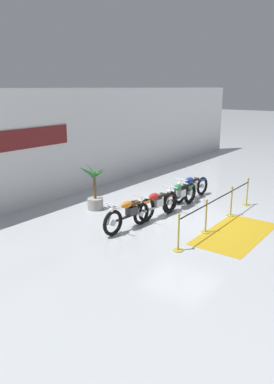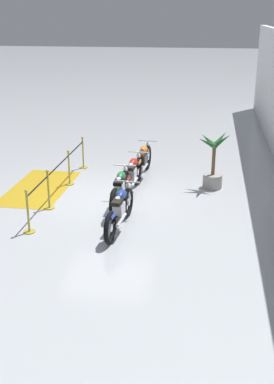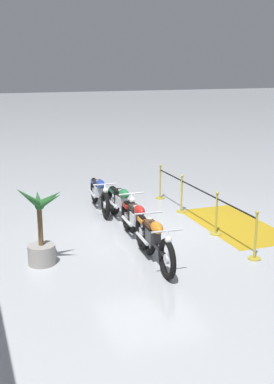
{
  "view_description": "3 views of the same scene",
  "coord_description": "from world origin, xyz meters",
  "px_view_note": "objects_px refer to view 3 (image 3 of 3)",
  "views": [
    {
      "loc": [
        -10.59,
        -5.92,
        4.24
      ],
      "look_at": [
        -0.94,
        1.21,
        0.86
      ],
      "focal_mm": 35.0,
      "sensor_mm": 36.0,
      "label": 1
    },
    {
      "loc": [
        12.14,
        2.68,
        4.8
      ],
      "look_at": [
        0.84,
        0.97,
        0.52
      ],
      "focal_mm": 45.0,
      "sensor_mm": 36.0,
      "label": 2
    },
    {
      "loc": [
        -10.38,
        4.25,
        3.93
      ],
      "look_at": [
        0.38,
        0.22,
        0.87
      ],
      "focal_mm": 45.0,
      "sensor_mm": 36.0,
      "label": 3
    }
  ],
  "objects_px": {
    "motorcycle_blue_3": "(99,194)",
    "stanchion_mid_right": "(181,199)",
    "motorcycle_orange_0": "(154,240)",
    "stanchion_far_right": "(160,187)",
    "motorcycle_red_1": "(137,222)",
    "motorcycle_green_2": "(122,205)",
    "stanchion_far_left": "(221,211)",
    "potted_palm_left_of_row": "(41,234)",
    "floor_banner": "(234,225)",
    "stanchion_mid_left": "(216,220)"
  },
  "relations": [
    {
      "from": "motorcycle_green_2",
      "to": "stanchion_far_right",
      "type": "xyz_separation_m",
      "value": [
        1.78,
        -1.82,
        -0.12
      ]
    },
    {
      "from": "motorcycle_orange_0",
      "to": "stanchion_mid_right",
      "type": "relative_size",
      "value": 2.24
    },
    {
      "from": "motorcycle_orange_0",
      "to": "motorcycle_blue_3",
      "type": "bearing_deg",
      "value": 0.06
    },
    {
      "from": "motorcycle_orange_0",
      "to": "stanchion_far_left",
      "type": "bearing_deg",
      "value": -67.59
    },
    {
      "from": "motorcycle_orange_0",
      "to": "stanchion_mid_left",
      "type": "xyz_separation_m",
      "value": [
        1.06,
        -2.04,
        -0.13
      ]
    },
    {
      "from": "motorcycle_red_1",
      "to": "potted_palm_left_of_row",
      "type": "xyz_separation_m",
      "value": [
        -0.56,
        2.27,
        0.17
      ]
    },
    {
      "from": "motorcycle_orange_0",
      "to": "motorcycle_red_1",
      "type": "height_order",
      "value": "motorcycle_orange_0"
    },
    {
      "from": "motorcycle_orange_0",
      "to": "motorcycle_red_1",
      "type": "xyz_separation_m",
      "value": [
        1.29,
        -0.12,
        -0.02
      ]
    },
    {
      "from": "stanchion_far_left",
      "to": "stanchion_far_right",
      "type": "height_order",
      "value": "same"
    },
    {
      "from": "stanchion_far_left",
      "to": "floor_banner",
      "type": "xyz_separation_m",
      "value": [
        0.66,
        -0.78,
        -0.65
      ]
    },
    {
      "from": "potted_palm_left_of_row",
      "to": "floor_banner",
      "type": "height_order",
      "value": "potted_palm_left_of_row"
    },
    {
      "from": "stanchion_mid_left",
      "to": "floor_banner",
      "type": "distance_m",
      "value": 0.96
    },
    {
      "from": "potted_palm_left_of_row",
      "to": "stanchion_far_right",
      "type": "bearing_deg",
      "value": -48.51
    },
    {
      "from": "motorcycle_green_2",
      "to": "stanchion_mid_right",
      "type": "bearing_deg",
      "value": -80.48
    },
    {
      "from": "motorcycle_orange_0",
      "to": "potted_palm_left_of_row",
      "type": "bearing_deg",
      "value": 71.26
    },
    {
      "from": "motorcycle_green_2",
      "to": "motorcycle_red_1",
      "type": "bearing_deg",
      "value": 175.7
    },
    {
      "from": "motorcycle_blue_3",
      "to": "stanchion_far_right",
      "type": "bearing_deg",
      "value": -75.86
    },
    {
      "from": "motorcycle_blue_3",
      "to": "stanchion_mid_right",
      "type": "distance_m",
      "value": 2.26
    },
    {
      "from": "stanchion_far_left",
      "to": "stanchion_far_right",
      "type": "xyz_separation_m",
      "value": [
        3.59,
        0.0,
        -0.29
      ]
    },
    {
      "from": "motorcycle_green_2",
      "to": "potted_palm_left_of_row",
      "type": "xyz_separation_m",
      "value": [
        -1.92,
        2.37,
        0.15
      ]
    },
    {
      "from": "motorcycle_orange_0",
      "to": "stanchion_far_right",
      "type": "xyz_separation_m",
      "value": [
        4.43,
        -2.04,
        -0.13
      ]
    },
    {
      "from": "motorcycle_blue_3",
      "to": "stanchion_far_right",
      "type": "height_order",
      "value": "stanchion_far_right"
    },
    {
      "from": "motorcycle_green_2",
      "to": "floor_banner",
      "type": "height_order",
      "value": "motorcycle_green_2"
    },
    {
      "from": "potted_palm_left_of_row",
      "to": "stanchion_far_right",
      "type": "height_order",
      "value": "potted_palm_left_of_row"
    },
    {
      "from": "motorcycle_orange_0",
      "to": "floor_banner",
      "type": "bearing_deg",
      "value": -61.9
    },
    {
      "from": "stanchion_mid_right",
      "to": "stanchion_mid_left",
      "type": "bearing_deg",
      "value": 180.0
    },
    {
      "from": "motorcycle_blue_3",
      "to": "potted_palm_left_of_row",
      "type": "bearing_deg",
      "value": 146.1
    },
    {
      "from": "stanchion_far_left",
      "to": "potted_palm_left_of_row",
      "type": "bearing_deg",
      "value": 91.56
    },
    {
      "from": "floor_banner",
      "to": "potted_palm_left_of_row",
      "type": "bearing_deg",
      "value": 99.33
    },
    {
      "from": "motorcycle_blue_3",
      "to": "stanchion_mid_left",
      "type": "relative_size",
      "value": 2.18
    },
    {
      "from": "motorcycle_orange_0",
      "to": "motorcycle_green_2",
      "type": "xyz_separation_m",
      "value": [
        2.65,
        -0.22,
        -0.01
      ]
    },
    {
      "from": "floor_banner",
      "to": "stanchion_mid_right",
      "type": "bearing_deg",
      "value": 28.6
    },
    {
      "from": "motorcycle_blue_3",
      "to": "stanchion_mid_left",
      "type": "distance_m",
      "value": 3.51
    },
    {
      "from": "motorcycle_green_2",
      "to": "floor_banner",
      "type": "relative_size",
      "value": 0.7
    },
    {
      "from": "motorcycle_orange_0",
      "to": "motorcycle_red_1",
      "type": "relative_size",
      "value": 0.99
    },
    {
      "from": "stanchion_far_right",
      "to": "stanchion_mid_left",
      "type": "bearing_deg",
      "value": 180.0
    },
    {
      "from": "motorcycle_red_1",
      "to": "stanchion_far_right",
      "type": "xyz_separation_m",
      "value": [
        3.14,
        -1.92,
        -0.11
      ]
    },
    {
      "from": "stanchion_far_right",
      "to": "potted_palm_left_of_row",
      "type": "bearing_deg",
      "value": 131.49
    },
    {
      "from": "stanchion_far_right",
      "to": "motorcycle_orange_0",
      "type": "bearing_deg",
      "value": 155.27
    },
    {
      "from": "motorcycle_green_2",
      "to": "motorcycle_blue_3",
      "type": "height_order",
      "value": "motorcycle_green_2"
    },
    {
      "from": "motorcycle_orange_0",
      "to": "stanchion_mid_left",
      "type": "relative_size",
      "value": 2.24
    },
    {
      "from": "floor_banner",
      "to": "stanchion_mid_left",
      "type": "bearing_deg",
      "value": 120.23
    },
    {
      "from": "motorcycle_red_1",
      "to": "stanchion_mid_right",
      "type": "bearing_deg",
      "value": -49.0
    },
    {
      "from": "motorcycle_green_2",
      "to": "motorcycle_blue_3",
      "type": "xyz_separation_m",
      "value": [
        1.26,
        0.23,
        -0.01
      ]
    },
    {
      "from": "motorcycle_blue_3",
      "to": "stanchion_mid_right",
      "type": "xyz_separation_m",
      "value": [
        -0.96,
        -2.04,
        -0.12
      ]
    },
    {
      "from": "motorcycle_blue_3",
      "to": "floor_banner",
      "type": "relative_size",
      "value": 0.72
    },
    {
      "from": "motorcycle_red_1",
      "to": "motorcycle_blue_3",
      "type": "distance_m",
      "value": 2.63
    },
    {
      "from": "motorcycle_red_1",
      "to": "motorcycle_green_2",
      "type": "height_order",
      "value": "motorcycle_green_2"
    },
    {
      "from": "motorcycle_orange_0",
      "to": "stanchion_far_right",
      "type": "bearing_deg",
      "value": -24.73
    },
    {
      "from": "motorcycle_orange_0",
      "to": "potted_palm_left_of_row",
      "type": "relative_size",
      "value": 1.41
    }
  ]
}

